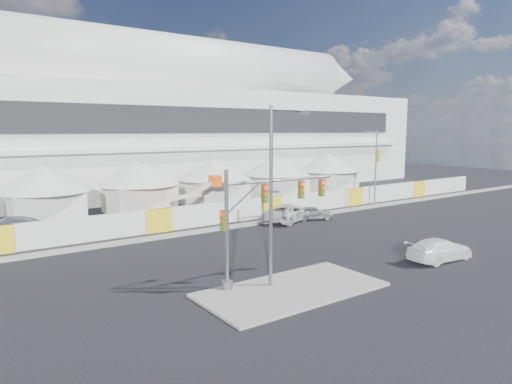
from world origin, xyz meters
TOP-DOWN VIEW (x-y plane):
  - ground at (0.00, 0.00)m, footprint 160.00×160.00m
  - median_island at (-6.00, -3.00)m, footprint 10.00×5.00m
  - far_curb at (20.00, 12.50)m, footprint 80.00×1.20m
  - stadium at (8.71, 41.50)m, footprint 80.00×24.80m
  - tent_row at (0.50, 24.00)m, footprint 53.40×8.40m
  - hoarding_fence at (6.00, 14.50)m, footprint 70.00×0.25m
  - scaffold_tower at (46.00, 36.00)m, footprint 4.40×4.40m
  - sedan_silver at (8.21, 10.87)m, footprint 3.01×4.19m
  - pickup_curb at (5.98, 11.70)m, footprint 4.68×6.54m
  - pickup_near at (5.71, -4.19)m, footprint 2.42×5.15m
  - lot_car_a at (19.28, 19.30)m, footprint 1.56×4.41m
  - lot_car_c at (-15.68, 19.65)m, footprint 4.37×5.87m
  - traffic_mast at (-7.03, -1.00)m, footprint 7.72×0.62m
  - streetlight_median at (-6.36, -1.91)m, footprint 2.67×0.27m
  - streetlight_curb at (18.89, 12.50)m, footprint 2.54×0.57m
  - boom_lift at (-2.39, 18.13)m, footprint 7.97×2.30m

SIDE VIEW (x-z plane):
  - ground at x=0.00m, z-range 0.00..0.00m
  - far_curb at x=20.00m, z-range 0.00..0.12m
  - median_island at x=-6.00m, z-range 0.00..0.15m
  - sedan_silver at x=8.21m, z-range 0.00..1.32m
  - lot_car_a at x=19.28m, z-range 0.00..1.45m
  - pickup_near at x=5.71m, z-range 0.00..1.45m
  - lot_car_c at x=-15.68m, z-range 0.00..1.58m
  - pickup_curb at x=5.98m, z-range 0.00..1.65m
  - hoarding_fence at x=6.00m, z-range 0.00..2.00m
  - boom_lift at x=-2.39m, z-range -0.92..3.06m
  - tent_row at x=0.50m, z-range 0.45..5.85m
  - traffic_mast at x=-7.03m, z-range 0.51..6.89m
  - streetlight_curb at x=18.89m, z-range 0.69..9.27m
  - streetlight_median at x=-6.36m, z-range 0.87..10.53m
  - scaffold_tower at x=46.00m, z-range 0.00..12.00m
  - stadium at x=8.71m, z-range -1.54..20.44m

